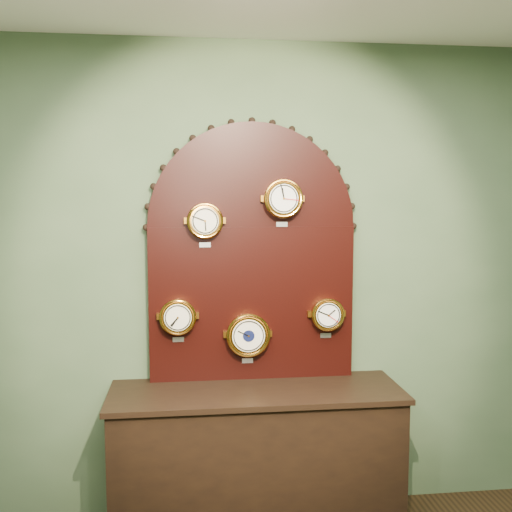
{
  "coord_description": "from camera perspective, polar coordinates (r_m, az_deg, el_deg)",
  "views": [
    {
      "loc": [
        -0.38,
        -0.92,
        1.91
      ],
      "look_at": [
        0.0,
        2.25,
        1.58
      ],
      "focal_mm": 41.04,
      "sensor_mm": 36.0,
      "label": 1
    }
  ],
  "objects": [
    {
      "name": "display_board",
      "position": [
        3.41,
        -0.4,
        1.12
      ],
      "size": [
        1.26,
        0.06,
        1.53
      ],
      "color": "black",
      "rests_on": "shop_counter"
    },
    {
      "name": "roman_clock",
      "position": [
        3.31,
        -5.0,
        3.44
      ],
      "size": [
        0.2,
        0.08,
        0.26
      ],
      "color": "orange",
      "rests_on": "display_board"
    },
    {
      "name": "wall_back",
      "position": [
        3.48,
        -0.48,
        -2.52
      ],
      "size": [
        4.0,
        0.0,
        4.0
      ],
      "primitive_type": "plane",
      "rotation": [
        1.57,
        0.0,
        0.0
      ],
      "color": "#465D3F",
      "rests_on": "ground"
    },
    {
      "name": "shop_counter",
      "position": [
        3.52,
        0.04,
        -19.52
      ],
      "size": [
        1.6,
        0.5,
        0.8
      ],
      "primitive_type": "cube",
      "color": "black",
      "rests_on": "ground_plane"
    },
    {
      "name": "arabic_clock",
      "position": [
        3.35,
        2.64,
        5.61
      ],
      "size": [
        0.22,
        0.08,
        0.27
      ],
      "color": "orange",
      "rests_on": "display_board"
    },
    {
      "name": "tide_clock",
      "position": [
        3.48,
        6.96,
        -5.65
      ],
      "size": [
        0.2,
        0.08,
        0.25
      ],
      "color": "orange",
      "rests_on": "display_board"
    },
    {
      "name": "hygrometer",
      "position": [
        3.38,
        -7.63,
        -5.87
      ],
      "size": [
        0.21,
        0.08,
        0.26
      ],
      "color": "orange",
      "rests_on": "display_board"
    },
    {
      "name": "barometer",
      "position": [
        3.42,
        -0.78,
        -7.68
      ],
      "size": [
        0.26,
        0.08,
        0.31
      ],
      "color": "orange",
      "rests_on": "display_board"
    }
  ]
}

